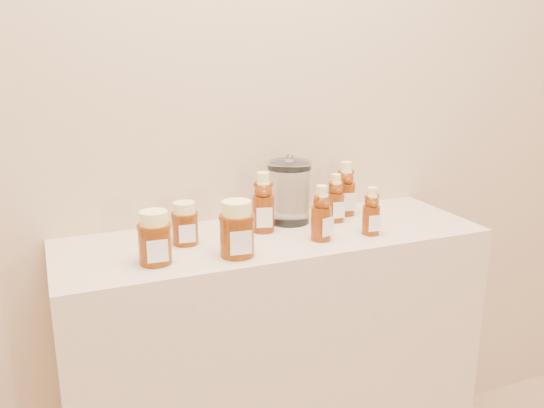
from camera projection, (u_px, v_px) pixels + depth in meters
name	position (u px, v px, depth m)	size (l,w,h in m)	color
wall_back	(248.00, 68.00, 1.67)	(3.50, 0.02, 2.70)	#CAAC88
display_table	(274.00, 375.00, 1.74)	(1.20, 0.40, 0.90)	beige
bear_bottle_back_left	(263.00, 198.00, 1.62)	(0.07, 0.07, 0.20)	#5F2407
bear_bottle_back_mid	(336.00, 195.00, 1.72)	(0.06, 0.06, 0.17)	#5F2407
bear_bottle_back_right	(345.00, 185.00, 1.78)	(0.06, 0.06, 0.19)	#5F2407
bear_bottle_front_left	(321.00, 209.00, 1.56)	(0.06, 0.06, 0.17)	#5F2407
bear_bottle_front_right	(371.00, 208.00, 1.60)	(0.05, 0.05, 0.15)	#5F2407
honey_jar_left	(155.00, 237.00, 1.40)	(0.08, 0.08, 0.13)	#5F2407
honey_jar_back	(185.00, 223.00, 1.53)	(0.07, 0.07, 0.12)	#5F2407
honey_jar_front	(237.00, 229.00, 1.44)	(0.09, 0.09, 0.14)	#5F2407
glass_canister	(289.00, 190.00, 1.71)	(0.13, 0.13, 0.20)	white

